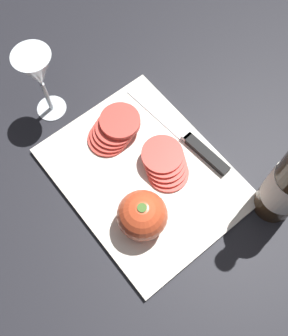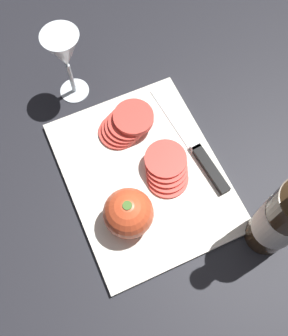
# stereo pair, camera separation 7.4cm
# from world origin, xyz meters

# --- Properties ---
(ground_plane) EXTENTS (3.00, 3.00, 0.00)m
(ground_plane) POSITION_xyz_m (0.00, 0.00, 0.00)
(ground_plane) COLOR black
(cutting_board) EXTENTS (0.37, 0.29, 0.01)m
(cutting_board) POSITION_xyz_m (0.09, 0.03, 0.01)
(cutting_board) COLOR silver
(cutting_board) RESTS_ON ground_plane
(wine_bottle) EXTENTS (0.08, 0.08, 0.34)m
(wine_bottle) POSITION_xyz_m (-0.11, -0.13, 0.12)
(wine_bottle) COLOR #332314
(wine_bottle) RESTS_ON ground_plane
(wine_glass) EXTENTS (0.07, 0.07, 0.17)m
(wine_glass) POSITION_xyz_m (0.34, 0.08, 0.12)
(wine_glass) COLOR silver
(wine_glass) RESTS_ON ground_plane
(whole_tomato) EXTENTS (0.09, 0.09, 0.09)m
(whole_tomato) POSITION_xyz_m (0.01, 0.09, 0.06)
(whole_tomato) COLOR #DB4C28
(whole_tomato) RESTS_ON cutting_board
(knife) EXTENTS (0.28, 0.05, 0.01)m
(knife) POSITION_xyz_m (0.07, -0.09, 0.02)
(knife) COLOR silver
(knife) RESTS_ON cutting_board
(tomato_slice_stack_near) EXTENTS (0.08, 0.12, 0.04)m
(tomato_slice_stack_near) POSITION_xyz_m (0.19, 0.02, 0.03)
(tomato_slice_stack_near) COLOR #D63D33
(tomato_slice_stack_near) RESTS_ON cutting_board
(tomato_slice_stack_far) EXTENTS (0.11, 0.09, 0.03)m
(tomato_slice_stack_far) POSITION_xyz_m (0.07, -0.02, 0.03)
(tomato_slice_stack_far) COLOR #D63D33
(tomato_slice_stack_far) RESTS_ON cutting_board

